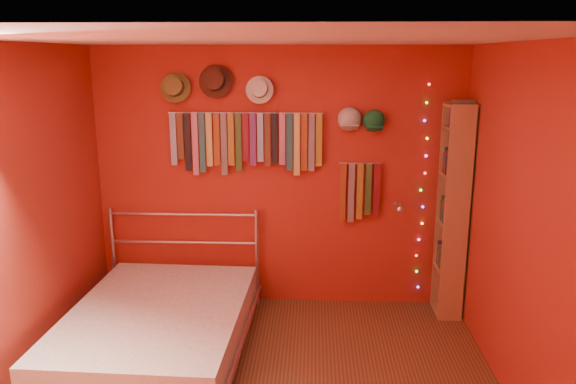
# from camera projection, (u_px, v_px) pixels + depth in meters

# --- Properties ---
(back_wall) EXTENTS (3.50, 0.02, 2.50)m
(back_wall) POSITION_uv_depth(u_px,v_px,m) (279.00, 179.00, 5.38)
(back_wall) COLOR maroon
(back_wall) RESTS_ON ground
(right_wall) EXTENTS (0.02, 3.50, 2.50)m
(right_wall) POSITION_uv_depth(u_px,v_px,m) (533.00, 240.00, 3.60)
(right_wall) COLOR maroon
(right_wall) RESTS_ON ground
(left_wall) EXTENTS (0.02, 3.50, 2.50)m
(left_wall) POSITION_uv_depth(u_px,v_px,m) (2.00, 232.00, 3.76)
(left_wall) COLOR maroon
(left_wall) RESTS_ON ground
(ceiling) EXTENTS (3.50, 3.50, 0.02)m
(ceiling) POSITION_uv_depth(u_px,v_px,m) (260.00, 39.00, 3.39)
(ceiling) COLOR white
(ceiling) RESTS_ON back_wall
(tie_rack) EXTENTS (1.45, 0.03, 0.60)m
(tie_rack) POSITION_uv_depth(u_px,v_px,m) (246.00, 140.00, 5.24)
(tie_rack) COLOR #BDBDC2
(tie_rack) RESTS_ON back_wall
(small_tie_rack) EXTENTS (0.40, 0.03, 0.58)m
(small_tie_rack) POSITION_uv_depth(u_px,v_px,m) (359.00, 190.00, 5.30)
(small_tie_rack) COLOR #BDBDC2
(small_tie_rack) RESTS_ON back_wall
(fedora_olive) EXTENTS (0.28, 0.15, 0.28)m
(fedora_olive) POSITION_uv_depth(u_px,v_px,m) (175.00, 87.00, 5.12)
(fedora_olive) COLOR brown
(fedora_olive) RESTS_ON back_wall
(fedora_brown) EXTENTS (0.31, 0.17, 0.30)m
(fedora_brown) POSITION_uv_depth(u_px,v_px,m) (215.00, 81.00, 5.09)
(fedora_brown) COLOR #432218
(fedora_brown) RESTS_ON back_wall
(fedora_white) EXTENTS (0.25, 0.14, 0.25)m
(fedora_white) POSITION_uv_depth(u_px,v_px,m) (259.00, 89.00, 5.10)
(fedora_white) COLOR white
(fedora_white) RESTS_ON back_wall
(cap_white) EXTENTS (0.20, 0.25, 0.20)m
(cap_white) POSITION_uv_depth(u_px,v_px,m) (349.00, 119.00, 5.16)
(cap_white) COLOR beige
(cap_white) RESTS_ON back_wall
(cap_green) EXTENTS (0.19, 0.24, 0.19)m
(cap_green) POSITION_uv_depth(u_px,v_px,m) (374.00, 121.00, 5.15)
(cap_green) COLOR #186F39
(cap_green) RESTS_ON back_wall
(fairy_lights) EXTENTS (0.06, 0.02, 1.99)m
(fairy_lights) POSITION_uv_depth(u_px,v_px,m) (423.00, 190.00, 5.30)
(fairy_lights) COLOR #FF3333
(fairy_lights) RESTS_ON back_wall
(reading_lamp) EXTENTS (0.07, 0.31, 0.09)m
(reading_lamp) POSITION_uv_depth(u_px,v_px,m) (399.00, 208.00, 5.14)
(reading_lamp) COLOR #BDBDC2
(reading_lamp) RESTS_ON back_wall
(bookshelf) EXTENTS (0.25, 0.34, 2.00)m
(bookshelf) POSITION_uv_depth(u_px,v_px,m) (457.00, 211.00, 5.15)
(bookshelf) COLOR #9C7846
(bookshelf) RESTS_ON ground
(bed) EXTENTS (1.52, 2.02, 0.97)m
(bed) POSITION_uv_depth(u_px,v_px,m) (158.00, 329.00, 4.59)
(bed) COLOR #BDBDC2
(bed) RESTS_ON ground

